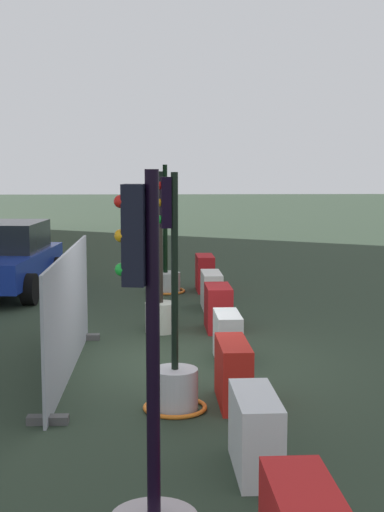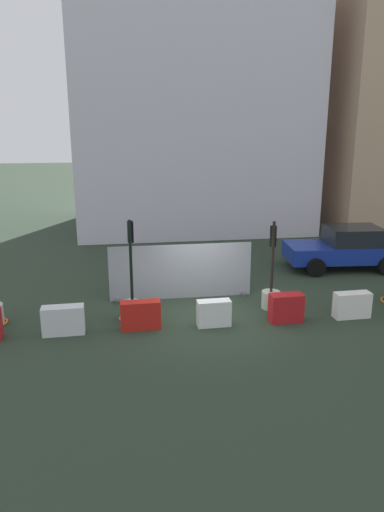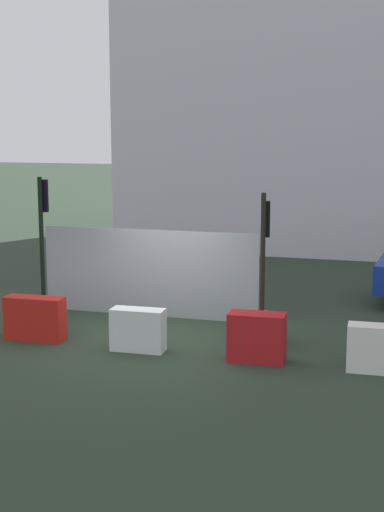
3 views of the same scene
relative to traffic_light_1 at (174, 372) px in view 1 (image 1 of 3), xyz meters
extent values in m
plane|color=#273527|center=(2.26, -0.01, -0.49)|extent=(120.00, 120.00, 0.00)
cylinder|color=black|center=(-4.05, 0.19, 1.35)|extent=(0.10, 0.10, 2.50)
cube|color=black|center=(-4.07, 0.32, 2.15)|extent=(0.17, 0.17, 0.70)
sphere|color=red|center=(-4.08, 0.40, 2.38)|extent=(0.09, 0.09, 0.09)
sphere|color=orange|center=(-4.08, 0.40, 2.15)|extent=(0.09, 0.09, 0.09)
sphere|color=green|center=(-4.08, 0.40, 1.92)|extent=(0.09, 0.09, 0.09)
cylinder|color=silver|center=(0.00, -0.01, -0.22)|extent=(0.59, 0.59, 0.53)
cylinder|color=black|center=(0.00, -0.01, 1.28)|extent=(0.09, 0.09, 2.48)
cube|color=black|center=(0.02, 0.10, 2.15)|extent=(0.18, 0.15, 0.63)
sphere|color=red|center=(0.03, 0.17, 2.36)|extent=(0.10, 0.10, 0.10)
sphere|color=orange|center=(0.03, 0.17, 2.15)|extent=(0.10, 0.10, 0.10)
sphere|color=green|center=(0.03, 0.17, 1.94)|extent=(0.10, 0.10, 0.10)
torus|color=orange|center=(0.00, -0.01, -0.46)|extent=(0.82, 0.82, 0.06)
cylinder|color=#B5B9A8|center=(4.34, 0.20, -0.21)|extent=(0.58, 0.58, 0.56)
cylinder|color=black|center=(4.34, 0.20, 1.19)|extent=(0.09, 0.09, 2.24)
cube|color=black|center=(4.36, 0.31, 1.82)|extent=(0.18, 0.18, 0.65)
sphere|color=red|center=(4.38, 0.40, 2.04)|extent=(0.10, 0.10, 0.10)
sphere|color=orange|center=(4.38, 0.40, 1.82)|extent=(0.10, 0.10, 0.10)
sphere|color=green|center=(4.38, 0.40, 1.60)|extent=(0.10, 0.10, 0.10)
cylinder|color=#AEB6B1|center=(8.57, 0.11, -0.25)|extent=(0.71, 0.71, 0.48)
cylinder|color=black|center=(8.57, 0.11, 1.29)|extent=(0.11, 0.11, 2.58)
cube|color=black|center=(8.59, 0.23, 2.13)|extent=(0.18, 0.16, 0.59)
sphere|color=red|center=(8.61, 0.32, 2.32)|extent=(0.10, 0.10, 0.10)
sphere|color=orange|center=(8.61, 0.32, 2.13)|extent=(0.10, 0.10, 0.10)
sphere|color=green|center=(8.61, 0.32, 1.93)|extent=(0.10, 0.10, 0.10)
torus|color=orange|center=(8.57, 0.11, -0.46)|extent=(0.96, 0.96, 0.06)
cube|color=silver|center=(-1.92, -0.80, -0.08)|extent=(1.16, 0.46, 0.81)
cube|color=red|center=(0.20, -0.77, -0.08)|extent=(1.14, 0.42, 0.82)
cube|color=silver|center=(2.30, -0.87, -0.10)|extent=(0.97, 0.41, 0.77)
cube|color=#AF181C|center=(4.46, -0.88, -0.07)|extent=(0.98, 0.48, 0.84)
cube|color=white|center=(6.52, -0.88, -0.10)|extent=(1.10, 0.43, 0.78)
cube|color=red|center=(8.69, -0.85, -0.05)|extent=(1.00, 0.43, 0.88)
cube|color=navy|center=(8.51, 3.97, 0.19)|extent=(4.65, 2.22, 0.64)
cube|color=black|center=(8.88, 3.95, 0.85)|extent=(2.20, 1.81, 0.69)
cylinder|color=black|center=(7.04, 3.09, -0.14)|extent=(0.72, 0.33, 0.70)
cylinder|color=black|center=(9.83, 2.87, -0.14)|extent=(0.72, 0.33, 0.70)
cube|color=#979CA7|center=(1.66, 1.53, 0.43)|extent=(4.72, 0.04, 1.84)
cube|color=#4C4C4C|center=(-0.47, 1.53, -0.44)|extent=(0.16, 0.50, 0.10)
cube|color=#4C4C4C|center=(3.78, 1.53, -0.44)|extent=(0.16, 0.50, 0.10)
camera|label=1|loc=(-9.14, 0.10, 2.65)|focal=52.10mm
camera|label=2|loc=(-0.23, -13.48, 5.18)|focal=33.69mm
camera|label=3|loc=(6.80, -12.92, 3.50)|focal=52.06mm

